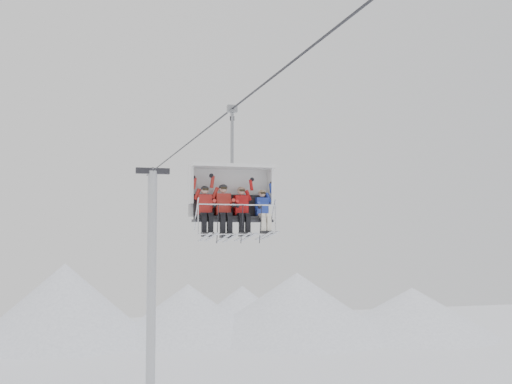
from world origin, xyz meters
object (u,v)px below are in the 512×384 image
object	(u,v)px
chairlift_carrier	(231,193)
skier_far_right	(263,211)
skier_center_right	(242,209)
skier_far_left	(205,209)
lift_tower_right	(151,298)
skier_center_left	(224,208)

from	to	relation	value
chairlift_carrier	skier_far_right	xyz separation A→B (m)	(0.93, -0.32, -0.54)
skier_center_right	skier_far_right	distance (m)	0.66
skier_far_right	skier_far_left	bearing A→B (deg)	179.63
skier_far_left	skier_far_right	distance (m)	1.79
lift_tower_right	skier_center_left	size ratio (longest dim) A/B	7.81
skier_far_left	lift_tower_right	bearing A→B (deg)	87.48
chairlift_carrier	skier_center_left	size ratio (longest dim) A/B	2.31
skier_center_right	skier_center_left	bearing A→B (deg)	179.23
lift_tower_right	skier_far_left	distance (m)	20.08
lift_tower_right	chairlift_carrier	distance (m)	19.88
skier_far_left	skier_center_right	size ratio (longest dim) A/B	1.00
lift_tower_right	skier_center_right	distance (m)	20.06
skier_far_left	skier_center_right	xyz separation A→B (m)	(1.13, -0.00, -0.00)
skier_far_left	skier_center_left	bearing A→B (deg)	0.66
chairlift_carrier	skier_far_left	distance (m)	1.04
skier_center_right	lift_tower_right	bearing A→B (deg)	90.78
lift_tower_right	chairlift_carrier	world-z (taller)	lift_tower_right
skier_far_left	skier_far_right	xyz separation A→B (m)	(1.79, -0.01, -0.04)
skier_far_left	skier_far_right	bearing A→B (deg)	-0.37
lift_tower_right	skier_center_left	xyz separation A→B (m)	(-0.30, -19.56, 4.46)
chairlift_carrier	skier_center_right	size ratio (longest dim) A/B	2.36
lift_tower_right	skier_center_right	bearing A→B (deg)	-89.22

